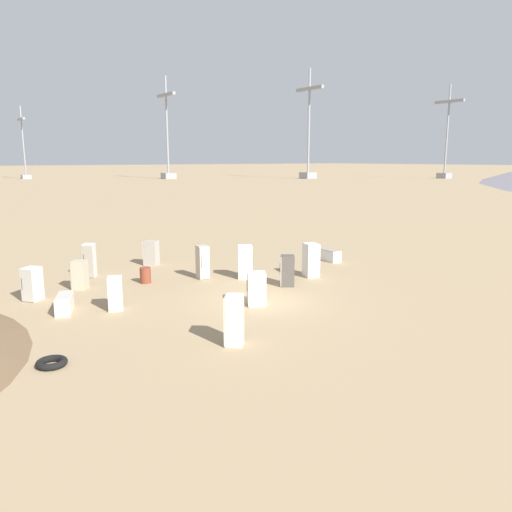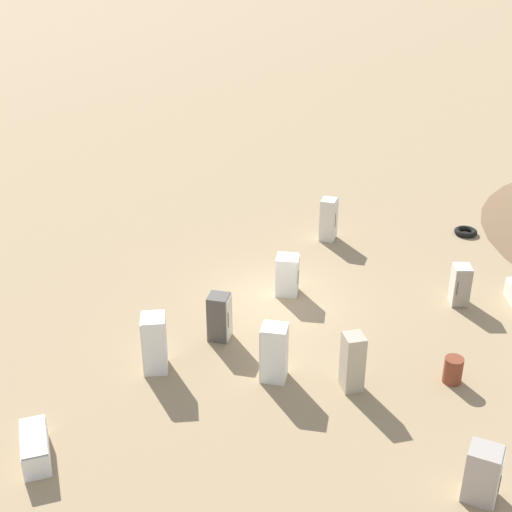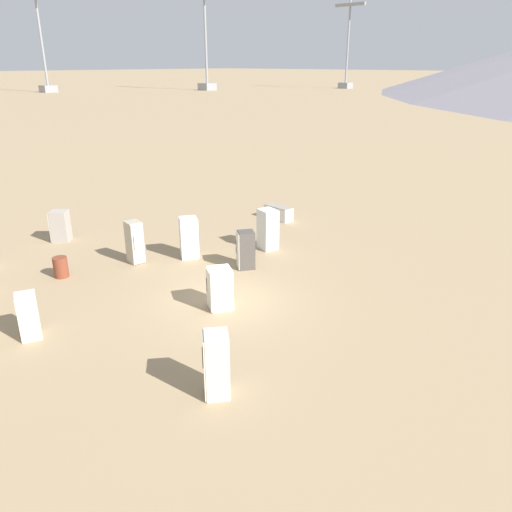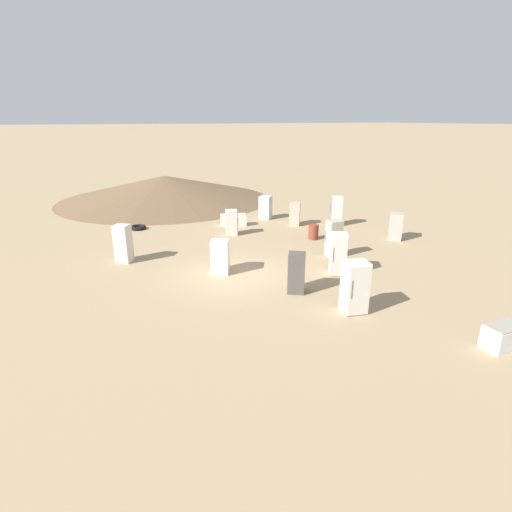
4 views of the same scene
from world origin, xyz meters
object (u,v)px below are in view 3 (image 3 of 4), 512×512
(discarded_fridge_9, at_px, (268,229))
(discarded_fridge_10, at_px, (216,365))
(power_pylon_1, at_px, (206,52))
(discarded_fridge_6, at_px, (246,250))
(discarded_fridge_1, at_px, (278,213))
(rusty_barrel, at_px, (61,267))
(discarded_fridge_3, at_px, (135,242))
(discarded_fridge_8, at_px, (220,288))
(discarded_fridge_12, at_px, (28,316))
(discarded_fridge_0, at_px, (60,226))
(power_pylon_0, at_px, (347,58))
(power_pylon_2, at_px, (43,55))
(discarded_fridge_4, at_px, (189,238))

(discarded_fridge_9, height_order, discarded_fridge_10, discarded_fridge_9)
(power_pylon_1, xyz_separation_m, discarded_fridge_6, (-102.75, 93.29, -9.73))
(discarded_fridge_1, relative_size, discarded_fridge_9, 0.91)
(discarded_fridge_9, height_order, rusty_barrel, discarded_fridge_9)
(discarded_fridge_3, distance_m, discarded_fridge_6, 4.65)
(discarded_fridge_3, height_order, discarded_fridge_8, discarded_fridge_3)
(power_pylon_1, distance_m, discarded_fridge_10, 147.35)
(discarded_fridge_3, bearing_deg, power_pylon_1, -124.79)
(discarded_fridge_1, height_order, discarded_fridge_12, discarded_fridge_12)
(discarded_fridge_0, height_order, discarded_fridge_1, discarded_fridge_0)
(power_pylon_0, bearing_deg, discarded_fridge_9, 121.11)
(discarded_fridge_12, bearing_deg, power_pylon_2, 85.90)
(discarded_fridge_1, bearing_deg, power_pylon_2, 72.54)
(discarded_fridge_1, bearing_deg, power_pylon_1, 53.27)
(power_pylon_2, relative_size, discarded_fridge_10, 17.82)
(power_pylon_0, bearing_deg, power_pylon_1, 56.38)
(discarded_fridge_1, distance_m, discarded_fridge_12, 14.71)
(power_pylon_1, height_order, discarded_fridge_10, power_pylon_1)
(discarded_fridge_8, xyz_separation_m, discarded_fridge_9, (2.60, -5.52, 0.18))
(discarded_fridge_0, height_order, discarded_fridge_9, discarded_fridge_9)
(power_pylon_1, xyz_separation_m, discarded_fridge_0, (-94.06, 96.65, -9.78))
(discarded_fridge_6, height_order, discarded_fridge_9, discarded_fridge_9)
(power_pylon_0, relative_size, discarded_fridge_12, 20.44)
(discarded_fridge_3, distance_m, discarded_fridge_8, 5.66)
(power_pylon_0, distance_m, discarded_fridge_1, 145.26)
(discarded_fridge_8, height_order, rusty_barrel, discarded_fridge_8)
(power_pylon_1, xyz_separation_m, discarded_fridge_1, (-99.41, 87.15, -10.16))
(discarded_fridge_0, height_order, discarded_fridge_10, discarded_fridge_10)
(discarded_fridge_1, height_order, discarded_fridge_8, discarded_fridge_8)
(power_pylon_1, bearing_deg, discarded_fridge_9, 138.26)
(discarded_fridge_4, distance_m, discarded_fridge_12, 7.79)
(power_pylon_0, bearing_deg, discarded_fridge_12, 119.01)
(power_pylon_1, xyz_separation_m, discarded_fridge_10, (-107.91, 99.87, -9.63))
(power_pylon_0, relative_size, discarded_fridge_10, 16.73)
(discarded_fridge_0, distance_m, discarded_fridge_10, 14.22)
(discarded_fridge_3, bearing_deg, power_pylon_2, -106.12)
(discarded_fridge_0, height_order, discarded_fridge_3, discarded_fridge_3)
(discarded_fridge_0, bearing_deg, power_pylon_0, -14.84)
(discarded_fridge_0, xyz_separation_m, discarded_fridge_3, (-4.85, -0.74, 0.16))
(discarded_fridge_4, distance_m, discarded_fridge_10, 9.70)
(discarded_fridge_4, height_order, rusty_barrel, discarded_fridge_4)
(power_pylon_0, height_order, discarded_fridge_10, power_pylon_0)
(discarded_fridge_1, xyz_separation_m, discarded_fridge_6, (-3.34, 6.14, 0.42))
(power_pylon_1, bearing_deg, discarded_fridge_1, 138.76)
(power_pylon_1, xyz_separation_m, power_pylon_2, (24.67, 37.10, -0.79))
(discarded_fridge_0, relative_size, discarded_fridge_3, 0.82)
(discarded_fridge_4, relative_size, discarded_fridge_9, 0.98)
(discarded_fridge_9, bearing_deg, discarded_fridge_0, -127.65)
(power_pylon_0, distance_m, rusty_barrel, 154.65)
(power_pylon_2, bearing_deg, discarded_fridge_0, 153.36)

